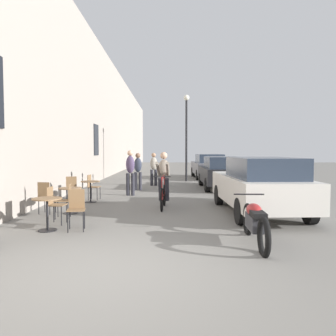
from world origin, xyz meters
The scene contains 20 objects.
ground_plane centered at (0.00, 0.00, 0.00)m, with size 88.00×88.00×0.00m, color slate.
building_facade_left centered at (-3.45, 14.00, 4.02)m, with size 0.54×68.00×8.05m.
cafe_table_near centered at (-1.85, 2.42, 0.52)m, with size 0.64×0.64×0.72m.
cafe_chair_near_toward_street centered at (-1.93, 3.09, 0.52)m, with size 0.41×0.41×0.89m.
cafe_chair_near_toward_wall centered at (-1.23, 2.49, 0.52)m, with size 0.44×0.44×0.89m.
cafe_table_mid centered at (-1.94, 4.42, 0.52)m, with size 0.64×0.64×0.72m.
cafe_chair_mid_toward_street centered at (-1.86, 3.77, 0.52)m, with size 0.42×0.42×0.89m.
cafe_chair_mid_toward_wall centered at (-2.60, 4.35, 0.52)m, with size 0.43×0.43×0.89m.
cafe_table_far centered at (-1.84, 6.43, 0.52)m, with size 0.64×0.64×0.72m.
cafe_chair_far_toward_street centered at (-1.92, 7.01, 0.52)m, with size 0.42×0.42×0.89m.
cafe_chair_far_toward_wall centered at (-2.46, 6.36, 0.52)m, with size 0.45×0.45×0.89m.
cyclist_on_bicycle centered at (0.65, 5.40, 0.81)m, with size 0.52×1.76×1.74m.
pedestrian_near centered at (-0.68, 8.13, 1.00)m, with size 0.38×0.29×1.77m.
pedestrian_mid centered at (-0.53, 9.81, 0.93)m, with size 0.38×0.29×1.65m.
pedestrian_far centered at (0.07, 11.79, 0.92)m, with size 0.36×0.27×1.64m.
street_lamp centered at (1.84, 14.21, 3.11)m, with size 0.32×0.32×4.90m.
parked_car_nearest centered at (3.32, 4.36, 0.82)m, with size 1.96×4.47×1.57m.
parked_car_second centered at (3.23, 10.42, 0.77)m, with size 1.76×4.16×1.48m.
parked_car_third centered at (3.33, 16.10, 0.79)m, with size 1.91×4.34×1.53m.
parked_motorcycle centered at (2.44, 1.42, 0.40)m, with size 0.62×2.15×0.92m.
Camera 1 is at (0.79, -4.81, 1.76)m, focal length 35.64 mm.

